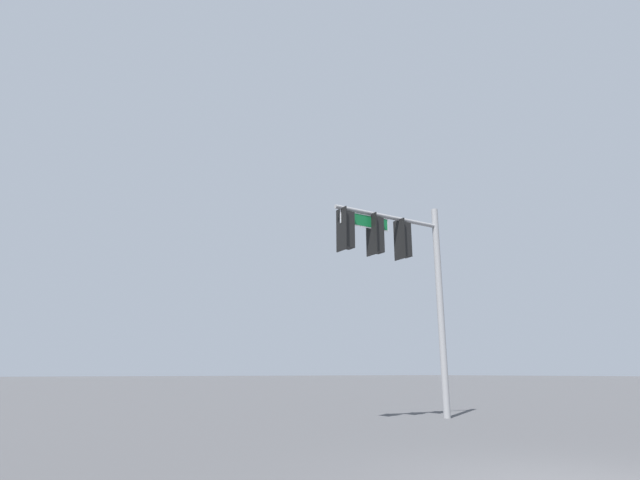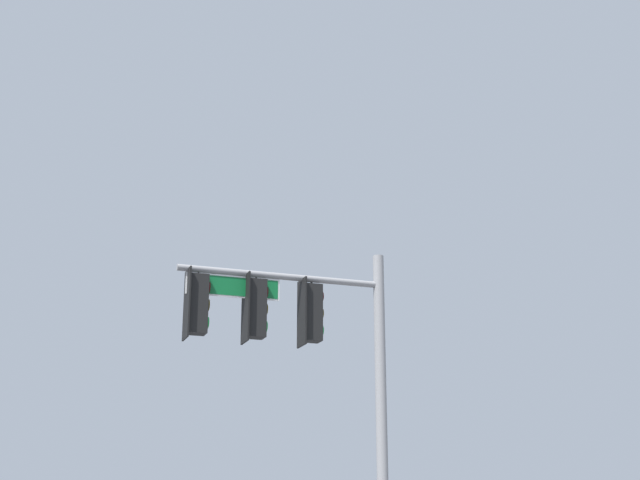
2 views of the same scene
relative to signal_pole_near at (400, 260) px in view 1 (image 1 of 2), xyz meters
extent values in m
cylinder|color=gray|center=(-1.61, 0.06, -1.41)|extent=(0.22, 0.22, 6.70)
cylinder|color=gray|center=(0.40, -0.01, 1.34)|extent=(4.02, 0.27, 0.12)
cube|color=black|center=(-0.01, 0.00, 0.67)|extent=(0.05, 0.52, 1.30)
cube|color=black|center=(-0.20, 0.01, 0.67)|extent=(0.37, 0.33, 1.10)
cylinder|color=black|center=(-0.20, 0.01, 1.28)|extent=(0.04, 0.04, 0.12)
cylinder|color=#340503|center=(-0.40, 0.01, 1.00)|extent=(0.04, 0.22, 0.22)
cylinder|color=#392D05|center=(-0.40, 0.01, 0.67)|extent=(0.04, 0.22, 0.22)
cylinder|color=green|center=(-0.40, 0.01, 0.34)|extent=(0.04, 0.22, 0.22)
cube|color=black|center=(1.09, -0.04, 0.67)|extent=(0.05, 0.52, 1.30)
cube|color=black|center=(0.90, -0.03, 0.67)|extent=(0.37, 0.33, 1.10)
cylinder|color=black|center=(0.90, -0.03, 1.28)|extent=(0.04, 0.04, 0.12)
cylinder|color=#340503|center=(0.70, -0.03, 1.00)|extent=(0.04, 0.22, 0.22)
cylinder|color=#392D05|center=(0.70, -0.03, 0.67)|extent=(0.04, 0.22, 0.22)
cylinder|color=green|center=(0.70, -0.03, 0.34)|extent=(0.04, 0.22, 0.22)
cube|color=black|center=(2.19, -0.08, 0.67)|extent=(0.05, 0.52, 1.30)
cube|color=black|center=(2.00, -0.07, 0.67)|extent=(0.37, 0.33, 1.10)
cylinder|color=black|center=(2.00, -0.07, 1.28)|extent=(0.04, 0.04, 0.12)
cylinder|color=#340503|center=(1.80, -0.07, 1.00)|extent=(0.04, 0.22, 0.22)
cylinder|color=#392D05|center=(1.80, -0.07, 0.67)|extent=(0.04, 0.22, 0.22)
cylinder|color=green|center=(1.80, -0.07, 0.34)|extent=(0.04, 0.22, 0.22)
cube|color=#0F602D|center=(1.34, -0.05, 1.07)|extent=(1.73, 0.10, 0.35)
cube|color=white|center=(1.34, -0.05, 1.07)|extent=(1.79, 0.09, 0.41)
camera|label=1|loc=(10.49, 11.33, -3.41)|focal=28.00mm
camera|label=2|loc=(5.68, 15.55, -3.05)|focal=50.00mm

